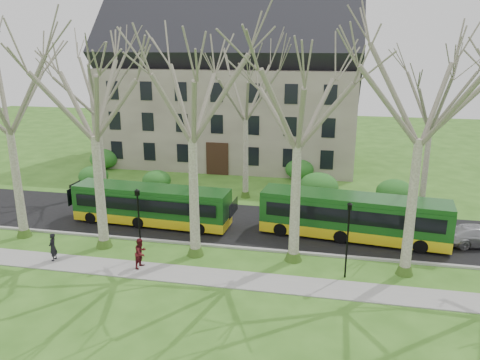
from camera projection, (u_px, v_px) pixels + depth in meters
The scene contains 14 objects.
ground at pixel (242, 260), 27.98m from camera, with size 120.00×120.00×0.00m, color #35651C.
sidewalk at pixel (233, 279), 25.62m from camera, with size 70.00×2.00×0.06m, color gray.
road at pixel (257, 225), 33.14m from camera, with size 80.00×8.00×0.06m, color black.
curb at pixel (247, 248), 29.37m from camera, with size 80.00×0.25×0.14m, color #A5A39E.
building at pixel (230, 86), 49.40m from camera, with size 26.50×12.20×16.00m.
tree_row_verge at pixel (243, 144), 26.28m from camera, with size 49.00×7.00×14.00m.
tree_row_far at pixel (253, 128), 36.88m from camera, with size 33.00×7.00×12.00m.
lamp_row at pixel (239, 226), 26.31m from camera, with size 36.22×0.22×4.30m.
hedges at pixel (221, 176), 41.74m from camera, with size 30.60×8.60×2.00m.
bus_lead at pixel (152, 205), 33.06m from camera, with size 11.20×2.33×2.80m, color #154B17, non-canonical shape.
bus_follow at pixel (353, 216), 30.59m from camera, with size 12.02×2.50×3.01m, color #154B17, non-canonical shape.
sedan at pixel (479, 236), 29.70m from camera, with size 1.82×4.48×1.30m, color #A8A8AD.
pedestrian_a at pixel (53, 247), 27.58m from camera, with size 0.62×0.40×1.69m, color black.
pedestrian_b at pixel (141, 253), 26.72m from camera, with size 0.86×0.67×1.77m, color #521217.
Camera 1 is at (4.89, -25.01, 12.51)m, focal length 35.00 mm.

